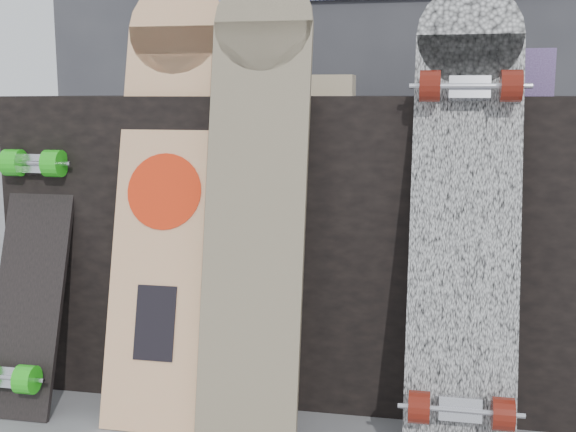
% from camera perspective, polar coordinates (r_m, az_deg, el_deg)
% --- Properties ---
extents(vendor_table, '(1.60, 0.60, 0.80)m').
position_cam_1_polar(vendor_table, '(2.08, 2.26, -1.61)').
color(vendor_table, black).
rests_on(vendor_table, ground).
extents(booth, '(2.40, 0.22, 2.20)m').
position_cam_1_polar(booth, '(2.90, 5.09, 15.46)').
color(booth, '#333338').
rests_on(booth, ground).
extents(merch_box_purple, '(0.18, 0.12, 0.10)m').
position_cam_1_polar(merch_box_purple, '(2.18, -5.70, 10.74)').
color(merch_box_purple, '#4D3368').
rests_on(merch_box_purple, vendor_table).
extents(merch_box_small, '(0.14, 0.14, 0.12)m').
position_cam_1_polar(merch_box_small, '(2.03, 18.09, 10.68)').
color(merch_box_small, '#4D3368').
rests_on(merch_box_small, vendor_table).
extents(merch_box_flat, '(0.22, 0.10, 0.06)m').
position_cam_1_polar(merch_box_flat, '(2.14, 2.27, 10.27)').
color(merch_box_flat, '#D1B78C').
rests_on(merch_box_flat, vendor_table).
extents(longboard_geisha, '(0.25, 0.32, 1.10)m').
position_cam_1_polar(longboard_geisha, '(1.82, -9.63, 2.39)').
color(longboard_geisha, beige).
rests_on(longboard_geisha, ground).
extents(longboard_celtic, '(0.24, 0.26, 1.09)m').
position_cam_1_polar(longboard_celtic, '(1.69, -2.55, 1.98)').
color(longboard_celtic, '#CDB98C').
rests_on(longboard_celtic, ground).
extents(longboard_cascadia, '(0.24, 0.34, 1.06)m').
position_cam_1_polar(longboard_cascadia, '(1.65, 13.83, 0.34)').
color(longboard_cascadia, silver).
rests_on(longboard_cascadia, ground).
extents(skateboard_dark, '(0.18, 0.35, 0.80)m').
position_cam_1_polar(skateboard_dark, '(1.98, -19.60, -2.57)').
color(skateboard_dark, black).
rests_on(skateboard_dark, ground).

